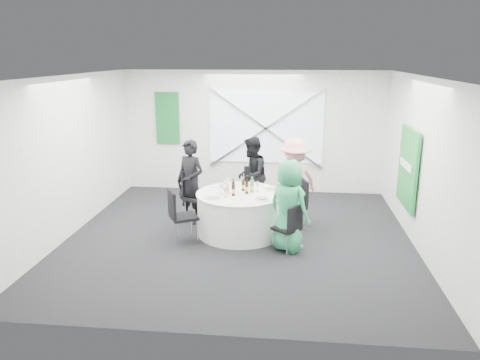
# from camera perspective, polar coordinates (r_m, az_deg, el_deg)

# --- Properties ---
(floor) EXTENTS (6.00, 6.00, 0.00)m
(floor) POSITION_cam_1_polar(r_m,az_deg,el_deg) (8.35, -0.15, -7.00)
(floor) COLOR black
(floor) RESTS_ON ground
(ceiling) EXTENTS (6.00, 6.00, 0.00)m
(ceiling) POSITION_cam_1_polar(r_m,az_deg,el_deg) (7.74, -0.16, 12.57)
(ceiling) COLOR silver
(ceiling) RESTS_ON wall_back
(wall_back) EXTENTS (6.00, 0.00, 6.00)m
(wall_back) POSITION_cam_1_polar(r_m,az_deg,el_deg) (10.86, 1.60, 5.88)
(wall_back) COLOR silver
(wall_back) RESTS_ON floor
(wall_front) EXTENTS (6.00, 0.00, 6.00)m
(wall_front) POSITION_cam_1_polar(r_m,az_deg,el_deg) (5.08, -3.90, -5.01)
(wall_front) COLOR silver
(wall_front) RESTS_ON floor
(wall_left) EXTENTS (0.00, 6.00, 6.00)m
(wall_left) POSITION_cam_1_polar(r_m,az_deg,el_deg) (8.78, -20.04, 2.73)
(wall_left) COLOR silver
(wall_left) RESTS_ON floor
(wall_right) EXTENTS (0.00, 6.00, 6.00)m
(wall_right) POSITION_cam_1_polar(r_m,az_deg,el_deg) (8.17, 21.26, 1.75)
(wall_right) COLOR silver
(wall_right) RESTS_ON floor
(window_panel) EXTENTS (2.60, 0.03, 1.60)m
(window_panel) POSITION_cam_1_polar(r_m,az_deg,el_deg) (10.79, 3.18, 6.33)
(window_panel) COLOR silver
(window_panel) RESTS_ON wall_back
(window_brace_a) EXTENTS (2.63, 0.05, 1.84)m
(window_brace_a) POSITION_cam_1_polar(r_m,az_deg,el_deg) (10.75, 3.17, 6.30)
(window_brace_a) COLOR silver
(window_brace_a) RESTS_ON window_panel
(window_brace_b) EXTENTS (2.63, 0.05, 1.84)m
(window_brace_b) POSITION_cam_1_polar(r_m,az_deg,el_deg) (10.75, 3.17, 6.30)
(window_brace_b) COLOR silver
(window_brace_b) RESTS_ON window_panel
(green_banner) EXTENTS (0.55, 0.04, 1.20)m
(green_banner) POSITION_cam_1_polar(r_m,az_deg,el_deg) (11.11, -8.84, 7.47)
(green_banner) COLOR #156A2E
(green_banner) RESTS_ON wall_back
(green_sign) EXTENTS (0.05, 1.20, 1.40)m
(green_sign) POSITION_cam_1_polar(r_m,az_deg,el_deg) (8.77, 19.78, 1.40)
(green_sign) COLOR #198A2E
(green_sign) RESTS_ON wall_right
(banquet_table) EXTENTS (1.56, 1.56, 0.76)m
(banquet_table) POSITION_cam_1_polar(r_m,az_deg,el_deg) (8.40, 0.00, -4.08)
(banquet_table) COLOR silver
(banquet_table) RESTS_ON floor
(chair_back) EXTENTS (0.48, 0.49, 0.95)m
(chair_back) POSITION_cam_1_polar(r_m,az_deg,el_deg) (9.38, 1.58, -0.87)
(chair_back) COLOR black
(chair_back) RESTS_ON floor
(chair_back_left) EXTENTS (0.63, 0.63, 1.01)m
(chair_back_left) POSITION_cam_1_polar(r_m,az_deg,el_deg) (8.98, -5.52, -1.43)
(chair_back_left) COLOR black
(chair_back_left) RESTS_ON floor
(chair_back_right) EXTENTS (0.54, 0.54, 0.94)m
(chair_back_right) POSITION_cam_1_polar(r_m,az_deg,el_deg) (8.64, 7.02, -2.48)
(chair_back_right) COLOR black
(chair_back_right) RESTS_ON floor
(chair_front_right) EXTENTS (0.52, 0.52, 0.82)m
(chair_front_right) POSITION_cam_1_polar(r_m,az_deg,el_deg) (7.61, 6.11, -5.50)
(chair_front_right) COLOR black
(chair_front_right) RESTS_ON floor
(chair_front_left) EXTENTS (0.58, 0.58, 0.94)m
(chair_front_left) POSITION_cam_1_polar(r_m,az_deg,el_deg) (8.00, -7.46, -3.94)
(chair_front_left) COLOR black
(chair_front_left) RESTS_ON floor
(person_man_back_left) EXTENTS (0.69, 0.60, 1.61)m
(person_man_back_left) POSITION_cam_1_polar(r_m,az_deg,el_deg) (8.89, -6.07, -0.24)
(person_man_back_left) COLOR black
(person_man_back_left) RESTS_ON floor
(person_man_back) EXTENTS (0.48, 0.79, 1.56)m
(person_man_back) POSITION_cam_1_polar(r_m,az_deg,el_deg) (9.44, 1.41, 0.60)
(person_man_back) COLOR black
(person_man_back) RESTS_ON floor
(person_woman_pink) EXTENTS (1.13, 1.03, 1.63)m
(person_woman_pink) POSITION_cam_1_polar(r_m,az_deg,el_deg) (8.93, 6.62, -0.11)
(person_woman_pink) COLOR pink
(person_woman_pink) RESTS_ON floor
(person_woman_green) EXTENTS (0.89, 0.83, 1.53)m
(person_woman_green) POSITION_cam_1_polar(r_m,az_deg,el_deg) (7.63, 5.94, -3.13)
(person_woman_green) COLOR #2B9F5E
(person_woman_green) RESTS_ON floor
(plate_back) EXTENTS (0.29, 0.29, 0.01)m
(plate_back) POSITION_cam_1_polar(r_m,az_deg,el_deg) (8.78, 0.48, -0.59)
(plate_back) COLOR silver
(plate_back) RESTS_ON banquet_table
(plate_back_left) EXTENTS (0.25, 0.25, 0.01)m
(plate_back_left) POSITION_cam_1_polar(r_m,az_deg,el_deg) (8.69, -2.77, -0.77)
(plate_back_left) COLOR silver
(plate_back_left) RESTS_ON banquet_table
(plate_back_right) EXTENTS (0.28, 0.28, 0.04)m
(plate_back_right) POSITION_cam_1_polar(r_m,az_deg,el_deg) (8.51, 3.81, -1.08)
(plate_back_right) COLOR silver
(plate_back_right) RESTS_ON banquet_table
(plate_front_right) EXTENTS (0.27, 0.27, 0.04)m
(plate_front_right) POSITION_cam_1_polar(r_m,az_deg,el_deg) (7.92, 2.72, -2.30)
(plate_front_right) COLOR silver
(plate_front_right) RESTS_ON banquet_table
(plate_front_left) EXTENTS (0.29, 0.29, 0.01)m
(plate_front_left) POSITION_cam_1_polar(r_m,az_deg,el_deg) (8.06, -3.63, -2.05)
(plate_front_left) COLOR silver
(plate_front_left) RESTS_ON banquet_table
(napkin) EXTENTS (0.22, 0.17, 0.05)m
(napkin) POSITION_cam_1_polar(r_m,az_deg,el_deg) (7.98, -3.22, -1.97)
(napkin) COLOR silver
(napkin) RESTS_ON plate_front_left
(beer_bottle_a) EXTENTS (0.06, 0.06, 0.26)m
(beer_bottle_a) POSITION_cam_1_polar(r_m,az_deg,el_deg) (8.27, -0.83, -0.91)
(beer_bottle_a) COLOR #381A0A
(beer_bottle_a) RESTS_ON banquet_table
(beer_bottle_b) EXTENTS (0.06, 0.06, 0.25)m
(beer_bottle_b) POSITION_cam_1_polar(r_m,az_deg,el_deg) (8.41, 0.39, -0.69)
(beer_bottle_b) COLOR #381A0A
(beer_bottle_b) RESTS_ON banquet_table
(beer_bottle_c) EXTENTS (0.06, 0.06, 0.28)m
(beer_bottle_c) POSITION_cam_1_polar(r_m,az_deg,el_deg) (8.23, 0.83, -0.95)
(beer_bottle_c) COLOR #381A0A
(beer_bottle_c) RESTS_ON banquet_table
(beer_bottle_d) EXTENTS (0.06, 0.06, 0.27)m
(beer_bottle_d) POSITION_cam_1_polar(r_m,az_deg,el_deg) (8.10, -0.81, -1.23)
(beer_bottle_d) COLOR #381A0A
(beer_bottle_d) RESTS_ON banquet_table
(green_water_bottle) EXTENTS (0.08, 0.08, 0.29)m
(green_water_bottle) POSITION_cam_1_polar(r_m,az_deg,el_deg) (8.30, 1.48, -0.77)
(green_water_bottle) COLOR green
(green_water_bottle) RESTS_ON banquet_table
(clear_water_bottle) EXTENTS (0.08, 0.08, 0.27)m
(clear_water_bottle) POSITION_cam_1_polar(r_m,az_deg,el_deg) (8.23, -1.59, -0.96)
(clear_water_bottle) COLOR silver
(clear_water_bottle) RESTS_ON banquet_table
(wine_glass_a) EXTENTS (0.07, 0.07, 0.17)m
(wine_glass_a) POSITION_cam_1_polar(r_m,az_deg,el_deg) (8.37, 2.16, -0.54)
(wine_glass_a) COLOR white
(wine_glass_a) RESTS_ON banquet_table
(wine_glass_b) EXTENTS (0.07, 0.07, 0.17)m
(wine_glass_b) POSITION_cam_1_polar(r_m,az_deg,el_deg) (8.60, -1.40, -0.12)
(wine_glass_b) COLOR white
(wine_glass_b) RESTS_ON banquet_table
(wine_glass_c) EXTENTS (0.07, 0.07, 0.17)m
(wine_glass_c) POSITION_cam_1_polar(r_m,az_deg,el_deg) (8.23, -2.30, -0.83)
(wine_glass_c) COLOR white
(wine_glass_c) RESTS_ON banquet_table
(wine_glass_d) EXTENTS (0.07, 0.07, 0.17)m
(wine_glass_d) POSITION_cam_1_polar(r_m,az_deg,el_deg) (8.49, -1.93, -0.32)
(wine_glass_d) COLOR white
(wine_glass_d) RESTS_ON banquet_table
(wine_glass_e) EXTENTS (0.07, 0.07, 0.17)m
(wine_glass_e) POSITION_cam_1_polar(r_m,az_deg,el_deg) (8.65, 0.32, -0.03)
(wine_glass_e) COLOR white
(wine_glass_e) RESTS_ON banquet_table
(wine_glass_f) EXTENTS (0.07, 0.07, 0.17)m
(wine_glass_f) POSITION_cam_1_polar(r_m,az_deg,el_deg) (8.04, -1.84, -1.22)
(wine_glass_f) COLOR white
(wine_glass_f) RESTS_ON banquet_table
(fork_a) EXTENTS (0.15, 0.02, 0.01)m
(fork_a) POSITION_cam_1_polar(r_m,az_deg,el_deg) (8.80, 1.36, -0.58)
(fork_a) COLOR silver
(fork_a) RESTS_ON banquet_table
(knife_a) EXTENTS (0.15, 0.02, 0.01)m
(knife_a) POSITION_cam_1_polar(r_m,az_deg,el_deg) (8.83, -0.65, -0.53)
(knife_a) COLOR silver
(knife_a) RESTS_ON banquet_table
(fork_b) EXTENTS (0.09, 0.14, 0.01)m
(fork_b) POSITION_cam_1_polar(r_m,az_deg,el_deg) (8.38, 3.90, -1.42)
(fork_b) COLOR silver
(fork_b) RESTS_ON banquet_table
(knife_b) EXTENTS (0.09, 0.14, 0.01)m
(knife_b) POSITION_cam_1_polar(r_m,az_deg,el_deg) (8.67, 2.79, -0.84)
(knife_b) COLOR silver
(knife_b) RESTS_ON banquet_table
(fork_c) EXTENTS (0.08, 0.14, 0.01)m
(fork_c) POSITION_cam_1_polar(r_m,az_deg,el_deg) (8.71, -2.49, -0.76)
(fork_c) COLOR silver
(fork_c) RESTS_ON banquet_table
(knife_c) EXTENTS (0.09, 0.14, 0.01)m
(knife_c) POSITION_cam_1_polar(r_m,az_deg,el_deg) (8.47, -3.71, -1.24)
(knife_c) COLOR silver
(knife_c) RESTS_ON banquet_table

